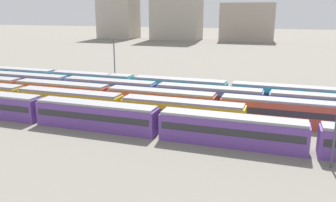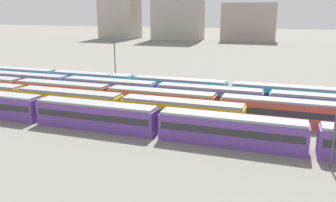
{
  "view_description": "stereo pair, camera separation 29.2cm",
  "coord_description": "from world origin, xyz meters",
  "px_view_note": "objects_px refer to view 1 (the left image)",
  "views": [
    {
      "loc": [
        51.21,
        -40.42,
        16.02
      ],
      "look_at": [
        33.78,
        10.4,
        2.04
      ],
      "focal_mm": 36.81,
      "sensor_mm": 36.0,
      "label": 1
    },
    {
      "loc": [
        51.49,
        -40.33,
        16.02
      ],
      "look_at": [
        33.78,
        10.4,
        2.04
      ],
      "focal_mm": 36.81,
      "sensor_mm": 36.0,
      "label": 2
    }
  ],
  "objects_px": {
    "train_track_0": "(96,115)",
    "catenary_pole_1": "(114,61)",
    "train_track_1": "(70,102)",
    "train_track_4": "(229,92)",
    "train_track_3": "(209,97)",
    "train_track_2": "(161,101)"
  },
  "relations": [
    {
      "from": "catenary_pole_1",
      "to": "train_track_1",
      "type": "bearing_deg",
      "value": -85.43
    },
    {
      "from": "train_track_3",
      "to": "train_track_4",
      "type": "xyz_separation_m",
      "value": [
        2.63,
        5.2,
        0.0
      ]
    },
    {
      "from": "train_track_1",
      "to": "catenary_pole_1",
      "type": "relative_size",
      "value": 5.2
    },
    {
      "from": "train_track_1",
      "to": "train_track_2",
      "type": "distance_m",
      "value": 14.72
    },
    {
      "from": "train_track_0",
      "to": "train_track_4",
      "type": "relative_size",
      "value": 0.83
    },
    {
      "from": "train_track_1",
      "to": "catenary_pole_1",
      "type": "distance_m",
      "value": 19.21
    },
    {
      "from": "train_track_0",
      "to": "train_track_2",
      "type": "distance_m",
      "value": 11.93
    },
    {
      "from": "train_track_4",
      "to": "train_track_2",
      "type": "bearing_deg",
      "value": -132.16
    },
    {
      "from": "catenary_pole_1",
      "to": "train_track_3",
      "type": "bearing_deg",
      "value": -20.68
    },
    {
      "from": "train_track_2",
      "to": "train_track_4",
      "type": "height_order",
      "value": "same"
    },
    {
      "from": "train_track_0",
      "to": "catenary_pole_1",
      "type": "relative_size",
      "value": 8.73
    },
    {
      "from": "train_track_1",
      "to": "train_track_2",
      "type": "relative_size",
      "value": 0.6
    },
    {
      "from": "train_track_0",
      "to": "train_track_1",
      "type": "relative_size",
      "value": 1.68
    },
    {
      "from": "train_track_2",
      "to": "catenary_pole_1",
      "type": "bearing_deg",
      "value": 138.47
    },
    {
      "from": "train_track_0",
      "to": "train_track_2",
      "type": "height_order",
      "value": "same"
    },
    {
      "from": "train_track_0",
      "to": "train_track_4",
      "type": "height_order",
      "value": "same"
    },
    {
      "from": "train_track_0",
      "to": "catenary_pole_1",
      "type": "height_order",
      "value": "catenary_pole_1"
    },
    {
      "from": "train_track_0",
      "to": "train_track_3",
      "type": "xyz_separation_m",
      "value": [
        12.64,
        15.6,
        0.0
      ]
    },
    {
      "from": "train_track_1",
      "to": "train_track_0",
      "type": "bearing_deg",
      "value": -33.28
    },
    {
      "from": "train_track_3",
      "to": "catenary_pole_1",
      "type": "bearing_deg",
      "value": 159.32
    },
    {
      "from": "train_track_3",
      "to": "train_track_2",
      "type": "bearing_deg",
      "value": -142.54
    },
    {
      "from": "train_track_1",
      "to": "train_track_4",
      "type": "distance_m",
      "value": 27.95
    }
  ]
}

